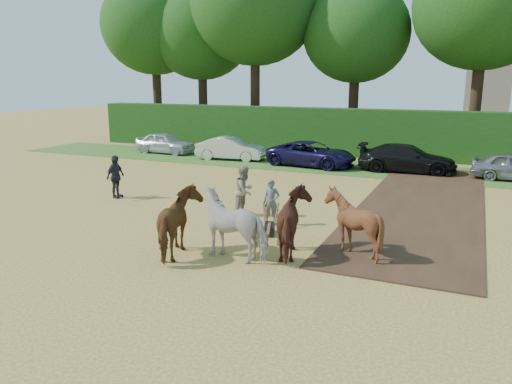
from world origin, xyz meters
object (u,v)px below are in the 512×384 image
(spectator_near, at_px, (245,191))
(parked_cars, at_px, (435,160))
(spectator_far, at_px, (115,177))
(church, at_px, (497,1))
(plough_team, at_px, (267,223))

(spectator_near, bearing_deg, parked_cars, -20.21)
(spectator_near, xyz_separation_m, spectator_far, (-6.10, 0.33, -0.02))
(parked_cars, bearing_deg, spectator_near, -116.53)
(spectator_near, bearing_deg, church, -2.68)
(plough_team, bearing_deg, spectator_near, 123.76)
(plough_team, bearing_deg, church, 83.91)
(spectator_far, relative_size, church, 0.07)
(plough_team, distance_m, church, 57.56)
(parked_cars, xyz_separation_m, church, (2.61, 40.97, 13.01))
(spectator_far, bearing_deg, church, -17.31)
(spectator_far, xyz_separation_m, plough_team, (8.43, -3.81, 0.04))
(spectator_far, height_order, plough_team, plough_team)
(plough_team, xyz_separation_m, church, (5.96, 55.81, 12.80))
(church, bearing_deg, spectator_near, -99.00)
(spectator_far, bearing_deg, plough_team, -116.14)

